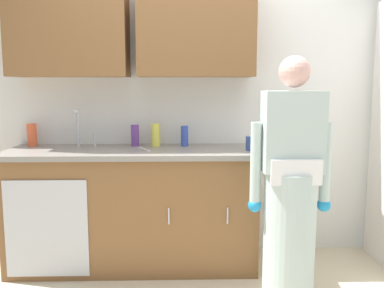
{
  "coord_description": "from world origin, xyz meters",
  "views": [
    {
      "loc": [
        -0.17,
        -2.57,
        1.44
      ],
      "look_at": [
        -0.09,
        0.55,
        1.0
      ],
      "focal_mm": 39.54,
      "sensor_mm": 36.0,
      "label": 1
    }
  ],
  "objects": [
    {
      "name": "person_at_sink",
      "position": [
        0.54,
        0.1,
        0.69
      ],
      "size": [
        0.55,
        0.34,
        1.62
      ],
      "color": "white",
      "rests_on": "ground"
    },
    {
      "name": "sink",
      "position": [
        -0.97,
        0.71,
        0.93
      ],
      "size": [
        0.5,
        0.36,
        0.35
      ],
      "color": "#B7BABF",
      "rests_on": "counter_cabinet"
    },
    {
      "name": "knife_on_counter",
      "position": [
        -0.47,
        0.69,
        0.94
      ],
      "size": [
        0.13,
        0.22,
        0.01
      ],
      "primitive_type": "cube",
      "rotation": [
        0.0,
        0.0,
        5.18
      ],
      "color": "silver",
      "rests_on": "countertop"
    },
    {
      "name": "kitchen_wall_with_uppers",
      "position": [
        -0.14,
        0.99,
        1.48
      ],
      "size": [
        4.8,
        0.44,
        2.7
      ],
      "color": "silver",
      "rests_on": "ground"
    },
    {
      "name": "counter_cabinet",
      "position": [
        -0.55,
        0.7,
        0.45
      ],
      "size": [
        1.9,
        0.62,
        0.9
      ],
      "color": "brown",
      "rests_on": "ground"
    },
    {
      "name": "bottle_water_tall",
      "position": [
        -1.39,
        0.89,
        1.03
      ],
      "size": [
        0.08,
        0.08,
        0.18
      ],
      "primitive_type": "cylinder",
      "color": "#E05933",
      "rests_on": "countertop"
    },
    {
      "name": "bottle_water_short",
      "position": [
        -0.55,
        0.88,
        1.03
      ],
      "size": [
        0.06,
        0.06,
        0.17
      ],
      "primitive_type": "cylinder",
      "color": "#66388C",
      "rests_on": "countertop"
    },
    {
      "name": "cup_by_sink",
      "position": [
        0.36,
        0.61,
        0.99
      ],
      "size": [
        0.08,
        0.08,
        0.11
      ],
      "primitive_type": "cylinder",
      "color": "#33478C",
      "rests_on": "countertop"
    },
    {
      "name": "bottle_cleaner_spray",
      "position": [
        -0.38,
        0.86,
        1.03
      ],
      "size": [
        0.08,
        0.08,
        0.18
      ],
      "primitive_type": "cylinder",
      "color": "#D8D14C",
      "rests_on": "countertop"
    },
    {
      "name": "bottle_dish_liquid",
      "position": [
        -0.14,
        0.86,
        1.02
      ],
      "size": [
        0.06,
        0.06,
        0.17
      ],
      "primitive_type": "cylinder",
      "color": "#334CB2",
      "rests_on": "countertop"
    },
    {
      "name": "countertop",
      "position": [
        -0.55,
        0.7,
        0.92
      ],
      "size": [
        1.96,
        0.66,
        0.04
      ],
      "primitive_type": "cube",
      "color": "gray",
      "rests_on": "counter_cabinet"
    }
  ]
}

